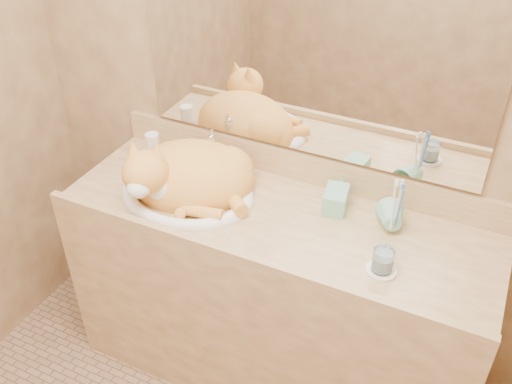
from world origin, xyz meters
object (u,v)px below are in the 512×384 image
at_px(toothbrush_cup, 393,226).
at_px(water_glass, 383,260).
at_px(cat, 186,173).
at_px(vanity_counter, 273,299).
at_px(soap_dispenser, 334,198).
at_px(sink_basin, 186,177).

height_order(toothbrush_cup, water_glass, toothbrush_cup).
xyz_separation_m(cat, toothbrush_cup, (0.77, 0.08, -0.04)).
relative_size(cat, water_glass, 5.98).
height_order(vanity_counter, water_glass, water_glass).
relative_size(soap_dispenser, toothbrush_cup, 1.79).
xyz_separation_m(cat, soap_dispenser, (0.55, 0.09, 0.00)).
relative_size(sink_basin, cat, 1.07).
bearing_deg(soap_dispenser, sink_basin, -178.35).
distance_m(cat, soap_dispenser, 0.56).
bearing_deg(vanity_counter, sink_basin, -176.81).
relative_size(sink_basin, toothbrush_cup, 5.03).
bearing_deg(water_glass, cat, 172.29).
bearing_deg(vanity_counter, cat, -179.24).
bearing_deg(cat, sink_basin, -84.27).
bearing_deg(sink_basin, vanity_counter, -2.19).
bearing_deg(cat, soap_dispenser, -10.99).
height_order(sink_basin, toothbrush_cup, sink_basin).
distance_m(vanity_counter, water_glass, 0.65).
xyz_separation_m(sink_basin, soap_dispenser, (0.55, 0.10, 0.01)).
xyz_separation_m(vanity_counter, water_glass, (0.42, -0.11, 0.48)).
bearing_deg(cat, water_glass, -27.45).
bearing_deg(cat, vanity_counter, -18.98).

